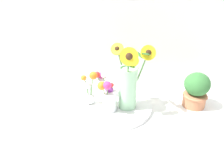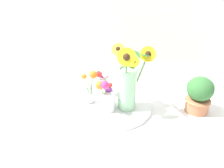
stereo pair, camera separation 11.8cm
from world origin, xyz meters
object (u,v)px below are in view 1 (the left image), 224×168
object	(u,v)px
mason_jar_sunflowers	(129,83)
potted_plant	(196,90)
serving_tray	(112,105)
vase_small_center	(109,97)
vase_bulb_right	(90,91)
vase_small_back	(102,84)

from	to	relation	value
mason_jar_sunflowers	potted_plant	xyz separation A→B (m)	(0.38, 0.05, -0.07)
serving_tray	potted_plant	bearing A→B (deg)	2.94
vase_small_center	vase_bulb_right	distance (m)	0.12
vase_bulb_right	potted_plant	distance (m)	0.59
vase_bulb_right	potted_plant	size ratio (longest dim) A/B	1.00
mason_jar_sunflowers	vase_small_back	distance (m)	0.20
potted_plant	vase_small_back	bearing A→B (deg)	173.19
mason_jar_sunflowers	potted_plant	bearing A→B (deg)	8.04
mason_jar_sunflowers	vase_bulb_right	xyz separation A→B (m)	(-0.21, 0.02, -0.07)
potted_plant	mason_jar_sunflowers	bearing A→B (deg)	-171.96
serving_tray	potted_plant	xyz separation A→B (m)	(0.47, 0.02, 0.09)
vase_small_center	vase_bulb_right	bearing A→B (deg)	150.89
mason_jar_sunflowers	vase_small_center	xyz separation A→B (m)	(-0.10, -0.04, -0.06)
potted_plant	serving_tray	bearing A→B (deg)	-177.06
vase_bulb_right	vase_small_back	distance (m)	0.11
mason_jar_sunflowers	vase_small_back	bearing A→B (deg)	142.31
vase_small_center	mason_jar_sunflowers	bearing A→B (deg)	20.92
potted_plant	vase_bulb_right	bearing A→B (deg)	-176.79
vase_small_back	mason_jar_sunflowers	bearing A→B (deg)	-37.69
vase_small_back	vase_small_center	bearing A→B (deg)	-73.08
vase_small_center	potted_plant	bearing A→B (deg)	10.92
mason_jar_sunflowers	vase_bulb_right	size ratio (longest dim) A/B	1.77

